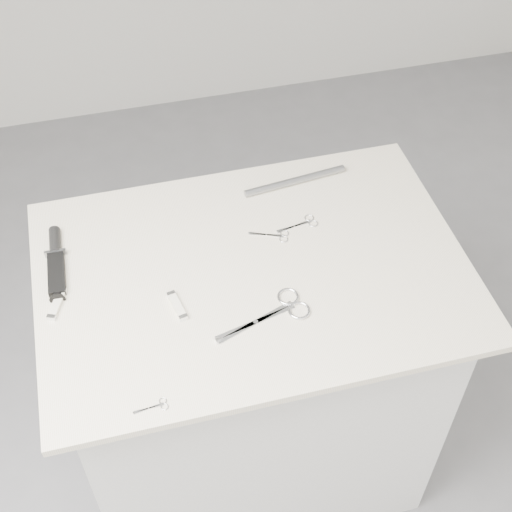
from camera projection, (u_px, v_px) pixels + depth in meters
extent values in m
cube|color=slate|center=(254.00, 455.00, 2.34)|extent=(4.00, 4.00, 0.01)
cube|color=silver|center=(253.00, 379.00, 2.00)|extent=(0.90, 0.60, 0.90)
cube|color=beige|center=(253.00, 272.00, 1.66)|extent=(1.00, 0.70, 0.02)
cube|color=silver|center=(256.00, 322.00, 1.55)|extent=(0.19, 0.08, 0.00)
cylinder|color=silver|center=(256.00, 322.00, 1.55)|extent=(0.01, 0.01, 0.01)
torus|color=silver|center=(288.00, 297.00, 1.59)|extent=(0.05, 0.05, 0.01)
torus|color=silver|center=(299.00, 311.00, 1.57)|extent=(0.05, 0.05, 0.01)
cube|color=silver|center=(294.00, 226.00, 1.75)|extent=(0.09, 0.03, 0.00)
cylinder|color=silver|center=(294.00, 226.00, 1.75)|extent=(0.01, 0.01, 0.00)
torus|color=silver|center=(309.00, 218.00, 1.77)|extent=(0.02, 0.02, 0.00)
torus|color=silver|center=(313.00, 224.00, 1.75)|extent=(0.02, 0.02, 0.00)
cube|color=silver|center=(266.00, 235.00, 1.73)|extent=(0.08, 0.04, 0.00)
cylinder|color=silver|center=(266.00, 235.00, 1.73)|extent=(0.00, 0.00, 0.00)
torus|color=silver|center=(284.00, 233.00, 1.73)|extent=(0.02, 0.02, 0.00)
torus|color=silver|center=(284.00, 239.00, 1.72)|extent=(0.02, 0.02, 0.00)
cube|color=silver|center=(149.00, 408.00, 1.40)|extent=(0.06, 0.02, 0.00)
cylinder|color=silver|center=(149.00, 408.00, 1.40)|extent=(0.00, 0.00, 0.00)
torus|color=silver|center=(163.00, 401.00, 1.42)|extent=(0.02, 0.02, 0.00)
torus|color=silver|center=(165.00, 407.00, 1.41)|extent=(0.02, 0.02, 0.00)
cube|color=black|center=(56.00, 273.00, 1.63)|extent=(0.04, 0.13, 0.02)
cube|color=gray|center=(55.00, 253.00, 1.68)|extent=(0.05, 0.01, 0.02)
cylinder|color=black|center=(55.00, 241.00, 1.70)|extent=(0.03, 0.08, 0.03)
cube|color=silver|center=(177.00, 306.00, 1.57)|extent=(0.03, 0.08, 0.01)
cube|color=silver|center=(171.00, 294.00, 1.60)|extent=(0.02, 0.01, 0.01)
cube|color=silver|center=(183.00, 318.00, 1.55)|extent=(0.02, 0.01, 0.01)
cube|color=silver|center=(57.00, 304.00, 1.58)|extent=(0.05, 0.08, 0.01)
cube|color=silver|center=(62.00, 291.00, 1.60)|extent=(0.02, 0.02, 0.01)
cube|color=silver|center=(51.00, 317.00, 1.55)|extent=(0.02, 0.02, 0.01)
cylinder|color=gray|center=(295.00, 181.00, 1.85)|extent=(0.28, 0.05, 0.02)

